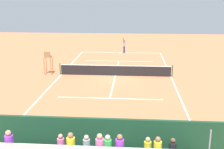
{
  "coord_description": "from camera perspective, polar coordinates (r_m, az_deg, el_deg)",
  "views": [
    {
      "loc": [
        -1.65,
        25.36,
        7.08
      ],
      "look_at": [
        0.0,
        4.0,
        1.2
      ],
      "focal_mm": 46.48,
      "sensor_mm": 36.0,
      "label": 1
    }
  ],
  "objects": [
    {
      "name": "courtside_bench",
      "position": [
        13.83,
        10.92,
        -13.09
      ],
      "size": [
        1.8,
        0.4,
        0.93
      ],
      "color": "#33383D",
      "rests_on": "ground"
    },
    {
      "name": "tennis_player",
      "position": [
        36.76,
        2.4,
        5.84
      ],
      "size": [
        0.45,
        0.56,
        1.93
      ],
      "color": "navy",
      "rests_on": "ground"
    },
    {
      "name": "court_line_markings",
      "position": [
        26.41,
        0.67,
        -0.19
      ],
      "size": [
        10.1,
        22.2,
        0.01
      ],
      "color": "white",
      "rests_on": "ground"
    },
    {
      "name": "tennis_ball_near",
      "position": [
        36.04,
        4.68,
        4.02
      ],
      "size": [
        0.07,
        0.07,
        0.07
      ],
      "primitive_type": "sphere",
      "color": "#CCDB33",
      "rests_on": "ground"
    },
    {
      "name": "tennis_net",
      "position": [
        26.25,
        0.67,
        0.83
      ],
      "size": [
        10.3,
        0.1,
        1.07
      ],
      "color": "black",
      "rests_on": "ground"
    },
    {
      "name": "backdrop_wall",
      "position": [
        12.99,
        -3.48,
        -12.59
      ],
      "size": [
        18.0,
        0.16,
        2.0
      ],
      "primitive_type": "cube",
      "color": "#194228",
      "rests_on": "ground"
    },
    {
      "name": "tennis_racket",
      "position": [
        36.51,
        1.58,
        4.18
      ],
      "size": [
        0.39,
        0.59,
        0.03
      ],
      "color": "black",
      "rests_on": "ground"
    },
    {
      "name": "umpire_chair",
      "position": [
        27.19,
        -12.49,
        2.74
      ],
      "size": [
        0.67,
        0.67,
        2.14
      ],
      "color": "olive",
      "rests_on": "ground"
    },
    {
      "name": "ground_plane",
      "position": [
        26.38,
        0.67,
        -0.22
      ],
      "size": [
        60.0,
        60.0,
        0.0
      ],
      "primitive_type": "plane",
      "color": "#CC7047"
    }
  ]
}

